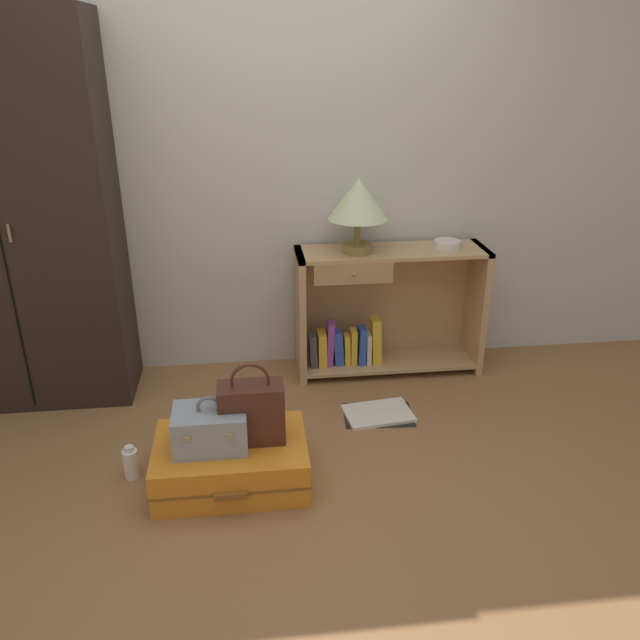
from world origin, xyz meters
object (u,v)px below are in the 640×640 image
bookshelf (381,312)px  table_lamp (358,202)px  handbag (252,412)px  bottle (131,463)px  train_case (210,428)px  open_book_on_floor (378,414)px  suitcase_large (231,462)px  wardrobe (14,221)px  bowl (447,244)px

bookshelf → table_lamp: table_lamp is taller
bookshelf → handbag: bookshelf is taller
handbag → bottle: handbag is taller
train_case → bookshelf: bearing=46.8°
open_book_on_floor → handbag: bearing=-145.7°
table_lamp → handbag: 1.36m
suitcase_large → open_book_on_floor: (0.79, 0.48, -0.10)m
bottle → open_book_on_floor: size_ratio=0.43×
suitcase_large → bookshelf: bearing=48.7°
wardrobe → bowl: size_ratio=13.20×
wardrobe → open_book_on_floor: size_ratio=5.21×
bookshelf → table_lamp: bearing=-165.4°
bottle → wardrobe: bearing=125.1°
open_book_on_floor → bookshelf: bearing=78.1°
train_case → open_book_on_floor: 1.04m
wardrobe → bowl: (2.35, 0.05, -0.23)m
train_case → bottle: (-0.38, 0.10, -0.23)m
handbag → bowl: bearing=40.4°
bookshelf → train_case: (-0.98, -1.05, -0.07)m
wardrobe → bowl: 2.36m
table_lamp → suitcase_large: size_ratio=0.60×
wardrobe → train_case: size_ratio=6.31×
wardrobe → train_case: bearing=-44.4°
table_lamp → open_book_on_floor: size_ratio=1.07×
table_lamp → bottle: table_lamp is taller
wardrobe → bookshelf: (1.98, 0.07, -0.64)m
wardrobe → handbag: bearing=-38.7°
bookshelf → bowl: bowl is taller
handbag → bottle: 0.64m
wardrobe → bowl: wardrobe is taller
handbag → open_book_on_floor: bearing=34.3°
suitcase_large → handbag: bearing=6.2°
bowl → handbag: (-1.17, -1.00, -0.43)m
suitcase_large → open_book_on_floor: bearing=31.2°
wardrobe → train_case: 1.57m
bookshelf → bowl: size_ratio=7.24×
bowl → wardrobe: bearing=-178.7°
bookshelf → suitcase_large: size_ratio=1.60×
table_lamp → train_case: 1.50m
table_lamp → handbag: (-0.64, -0.97, -0.70)m
wardrobe → handbag: size_ratio=5.26×
suitcase_large → train_case: (-0.08, -0.02, 0.20)m
wardrobe → suitcase_large: wardrobe is taller
table_lamp → bottle: bearing=-143.2°
bookshelf → train_case: bearing=-133.2°
wardrobe → bottle: bearing=-54.9°
bowl → suitcase_large: 1.77m
bottle → bookshelf: bearing=34.6°
table_lamp → bowl: table_lamp is taller
table_lamp → handbag: size_ratio=1.08×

